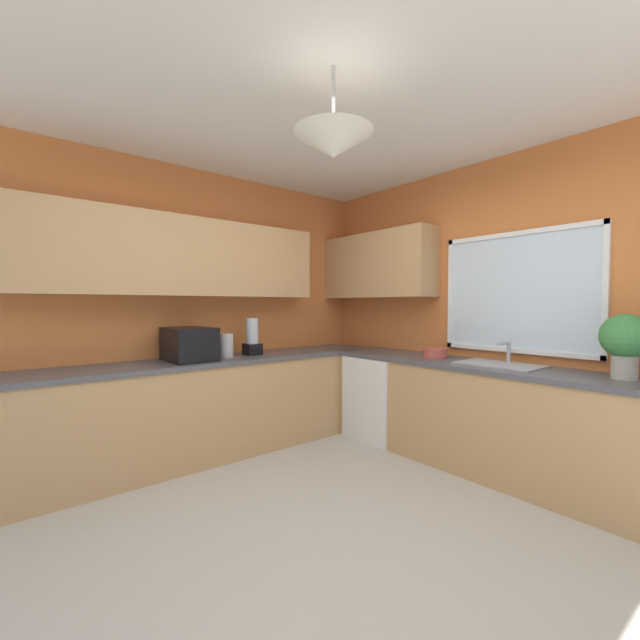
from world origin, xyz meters
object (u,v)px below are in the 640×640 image
Objects in this scene: microwave at (189,344)px; blender_appliance at (252,338)px; kettle at (226,346)px; potted_plant at (625,340)px; dishwasher at (383,396)px; bowl at (435,353)px; sink_assembly at (499,364)px.

blender_appliance reaches higher than microwave.
microwave is at bearing -93.33° from kettle.
kettle is 0.61× the size of blender_appliance.
potted_plant reaches higher than blender_appliance.
dishwasher is 2.33× the size of blender_appliance.
potted_plant reaches higher than dishwasher.
bowl is at bearing 2.85° from dishwasher.
bowl is (1.24, 1.48, -0.07)m from kettle.
dishwasher is 1.68m from kettle.
blender_appliance reaches higher than bowl.
bowl is at bearing -177.98° from potted_plant.
potted_plant is 1.93× the size of bowl.
bowl is at bearing 43.36° from blender_appliance.
kettle is 2.37m from sink_assembly.
potted_plant is 1.43m from bowl.
microwave is at bearing -145.06° from potted_plant.
sink_assembly reaches higher than bowl.
sink_assembly is (1.21, 0.04, 0.47)m from dishwasher.
dishwasher is 3.76× the size of bowl.
dishwasher is 2.15m from potted_plant.
blender_appliance is (-0.02, 0.29, 0.05)m from kettle.
blender_appliance is (-0.66, -1.16, 0.63)m from dishwasher.
bowl is at bearing -179.40° from sink_assembly.
sink_assembly is 0.60m from bowl.
sink_assembly is 1.72× the size of blender_appliance.
kettle is at bearing -141.20° from sink_assembly.
kettle is 0.51× the size of potted_plant.
potted_plant is at bearing 2.02° from bowl.
microwave reaches higher than bowl.
sink_assembly is at bearing 1.72° from dishwasher.
potted_plant is (2.02, 0.08, 0.72)m from dishwasher.
potted_plant reaches higher than microwave.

